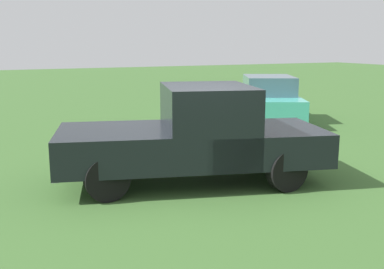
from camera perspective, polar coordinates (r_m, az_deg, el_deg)
name	(u,v)px	position (r m, az deg, el deg)	size (l,w,h in m)	color
ground_plane	(202,185)	(8.40, 1.20, -6.35)	(80.00, 80.00, 0.00)	#3D662D
pickup_truck	(199,133)	(8.41, 0.84, 0.18)	(5.16, 3.15, 1.79)	black
sedan_near	(268,99)	(15.62, 9.39, 4.34)	(3.60, 4.91, 1.48)	black
traffic_cone	(85,138)	(11.50, -13.17, -0.37)	(0.32, 0.32, 0.55)	orange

